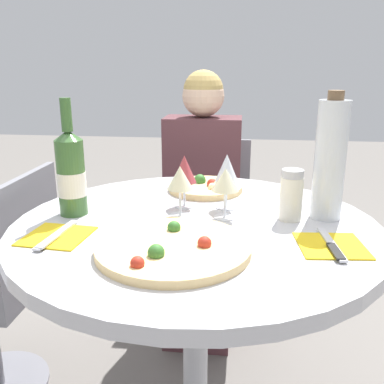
{
  "coord_description": "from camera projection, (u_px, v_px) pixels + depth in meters",
  "views": [
    {
      "loc": [
        0.12,
        -1.07,
        1.18
      ],
      "look_at": [
        -0.0,
        -0.06,
        0.88
      ],
      "focal_mm": 40.0,
      "sensor_mm": 36.0,
      "label": 1
    }
  ],
  "objects": [
    {
      "name": "wine_glass_front_left",
      "position": [
        180.0,
        179.0,
        1.16
      ],
      "size": [
        0.07,
        0.07,
        0.14
      ],
      "color": "silver",
      "rests_on": "dining_table"
    },
    {
      "name": "seated_diner",
      "position": [
        201.0,
        219.0,
        1.9
      ],
      "size": [
        0.33,
        0.4,
        1.17
      ],
      "rotation": [
        0.0,
        0.0,
        3.14
      ],
      "color": "#512D33",
      "rests_on": "ground_plane"
    },
    {
      "name": "pizza_large",
      "position": [
        173.0,
        247.0,
        0.96
      ],
      "size": [
        0.35,
        0.35,
        0.05
      ],
      "color": "#E5C17F",
      "rests_on": "dining_table"
    },
    {
      "name": "pizza_small_far",
      "position": [
        206.0,
        187.0,
        1.43
      ],
      "size": [
        0.25,
        0.25,
        0.05
      ],
      "color": "#E5C17F",
      "rests_on": "dining_table"
    },
    {
      "name": "wine_glass_back_left",
      "position": [
        184.0,
        170.0,
        1.24
      ],
      "size": [
        0.07,
        0.07,
        0.15
      ],
      "color": "silver",
      "rests_on": "dining_table"
    },
    {
      "name": "place_setting_left",
      "position": [
        56.0,
        236.0,
        1.04
      ],
      "size": [
        0.16,
        0.19,
        0.01
      ],
      "color": "gold",
      "rests_on": "dining_table"
    },
    {
      "name": "wine_bottle",
      "position": [
        71.0,
        173.0,
        1.18
      ],
      "size": [
        0.08,
        0.08,
        0.32
      ],
      "color": "#38602D",
      "rests_on": "dining_table"
    },
    {
      "name": "wine_glass_front_right",
      "position": [
        225.0,
        181.0,
        1.15
      ],
      "size": [
        0.07,
        0.07,
        0.14
      ],
      "color": "silver",
      "rests_on": "dining_table"
    },
    {
      "name": "dining_table",
      "position": [
        196.0,
        269.0,
        1.19
      ],
      "size": [
        0.98,
        0.98,
        0.78
      ],
      "color": "#B2B2B7",
      "rests_on": "ground_plane"
    },
    {
      "name": "place_setting_right",
      "position": [
        332.0,
        246.0,
        0.99
      ],
      "size": [
        0.16,
        0.19,
        0.01
      ],
      "color": "gold",
      "rests_on": "dining_table"
    },
    {
      "name": "tall_carafe",
      "position": [
        330.0,
        160.0,
        1.14
      ],
      "size": [
        0.08,
        0.08,
        0.34
      ],
      "color": "silver",
      "rests_on": "dining_table"
    },
    {
      "name": "wine_glass_back_right",
      "position": [
        227.0,
        169.0,
        1.23
      ],
      "size": [
        0.07,
        0.07,
        0.16
      ],
      "color": "silver",
      "rests_on": "dining_table"
    },
    {
      "name": "sugar_shaker",
      "position": [
        291.0,
        195.0,
        1.15
      ],
      "size": [
        0.06,
        0.06,
        0.14
      ],
      "color": "silver",
      "rests_on": "dining_table"
    },
    {
      "name": "chair_behind_diner",
      "position": [
        203.0,
        231.0,
        2.06
      ],
      "size": [
        0.43,
        0.43,
        0.84
      ],
      "rotation": [
        0.0,
        0.0,
        3.14
      ],
      "color": "slate",
      "rests_on": "ground_plane"
    }
  ]
}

